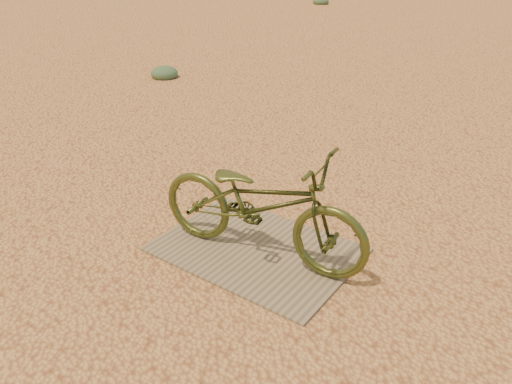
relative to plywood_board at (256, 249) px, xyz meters
The scene contains 5 objects.
ground 0.60m from the plywood_board, 57.65° to the right, with size 120.00×120.00×0.00m, color #E8AD60.
plywood_board is the anchor object (origin of this frame).
bicycle 0.49m from the plywood_board, 33.56° to the right, with size 0.63×1.80×0.95m, color #40491C.
kale_a 6.09m from the plywood_board, 142.12° to the left, with size 0.51×0.51×0.28m, color #4C6747.
kale_c 17.75m from the plywood_board, 117.30° to the left, with size 0.64×0.64×0.35m, color #4C6747.
Camera 1 is at (1.73, -2.36, 2.35)m, focal length 35.00 mm.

